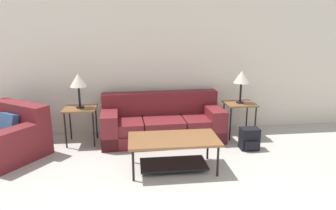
# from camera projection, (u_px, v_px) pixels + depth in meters

# --- Properties ---
(wall_back) EXTENTS (9.05, 0.06, 2.60)m
(wall_back) POSITION_uv_depth(u_px,v_px,m) (163.00, 64.00, 5.68)
(wall_back) COLOR silver
(wall_back) RESTS_ON ground_plane
(couch) EXTENTS (2.18, 0.98, 0.82)m
(couch) POSITION_uv_depth(u_px,v_px,m) (162.00, 123.00, 5.42)
(couch) COLOR maroon
(couch) RESTS_ON ground_plane
(armchair) EXTENTS (1.47, 1.44, 0.80)m
(armchair) POSITION_uv_depth(u_px,v_px,m) (6.00, 139.00, 4.69)
(armchair) COLOR maroon
(armchair) RESTS_ON ground_plane
(coffee_table) EXTENTS (1.26, 0.68, 0.48)m
(coffee_table) POSITION_uv_depth(u_px,v_px,m) (173.00, 146.00, 4.22)
(coffee_table) COLOR brown
(coffee_table) RESTS_ON ground_plane
(side_table_left) EXTENTS (0.54, 0.49, 0.64)m
(side_table_left) POSITION_uv_depth(u_px,v_px,m) (80.00, 112.00, 5.14)
(side_table_left) COLOR brown
(side_table_left) RESTS_ON ground_plane
(side_table_right) EXTENTS (0.54, 0.49, 0.64)m
(side_table_right) POSITION_uv_depth(u_px,v_px,m) (240.00, 107.00, 5.47)
(side_table_right) COLOR brown
(side_table_right) RESTS_ON ground_plane
(table_lamp_left) EXTENTS (0.28, 0.28, 0.59)m
(table_lamp_left) POSITION_uv_depth(u_px,v_px,m) (78.00, 81.00, 5.01)
(table_lamp_left) COLOR black
(table_lamp_left) RESTS_ON side_table_left
(table_lamp_right) EXTENTS (0.28, 0.28, 0.59)m
(table_lamp_right) POSITION_uv_depth(u_px,v_px,m) (241.00, 78.00, 5.33)
(table_lamp_right) COLOR black
(table_lamp_right) RESTS_ON side_table_right
(backpack) EXTENTS (0.30, 0.29, 0.37)m
(backpack) POSITION_uv_depth(u_px,v_px,m) (249.00, 139.00, 4.97)
(backpack) COLOR black
(backpack) RESTS_ON ground_plane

